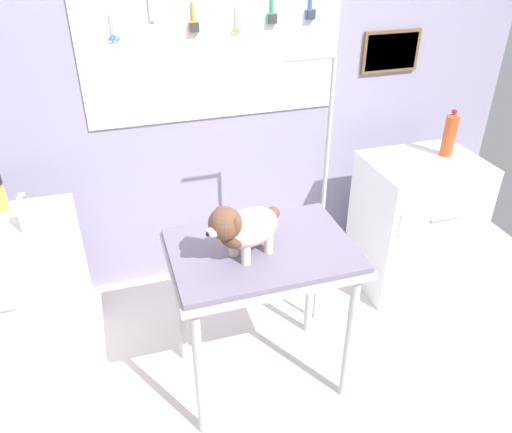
% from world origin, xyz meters
% --- Properties ---
extents(ground, '(4.40, 4.00, 0.04)m').
position_xyz_m(ground, '(0.00, 0.00, -0.02)').
color(ground, silver).
extents(rear_wall_panel, '(4.00, 0.11, 2.30)m').
position_xyz_m(rear_wall_panel, '(0.01, 1.28, 1.16)').
color(rear_wall_panel, '#9088A6').
rests_on(rear_wall_panel, ground).
extents(grooming_table, '(0.85, 0.60, 0.84)m').
position_xyz_m(grooming_table, '(-0.04, 0.22, 0.74)').
color(grooming_table, '#B7B7BC').
rests_on(grooming_table, ground).
extents(grooming_arm, '(0.29, 0.11, 1.59)m').
position_xyz_m(grooming_arm, '(0.40, 0.54, 0.74)').
color(grooming_arm, '#B7B7BC').
rests_on(grooming_arm, ground).
extents(dog, '(0.38, 0.28, 0.28)m').
position_xyz_m(dog, '(-0.14, 0.17, 0.99)').
color(dog, beige).
rests_on(dog, grooming_table).
extents(counter_left, '(0.80, 0.58, 0.86)m').
position_xyz_m(counter_left, '(-1.26, 0.68, 0.43)').
color(counter_left, white).
rests_on(counter_left, ground).
extents(cabinet_right, '(0.68, 0.54, 0.87)m').
position_xyz_m(cabinet_right, '(1.16, 0.74, 0.43)').
color(cabinet_right, white).
rests_on(cabinet_right, ground).
extents(detangler_spray, '(0.06, 0.06, 0.19)m').
position_xyz_m(detangler_spray, '(-1.18, 0.88, 0.94)').
color(detangler_spray, gold).
rests_on(detangler_spray, counter_left).
extents(spray_bottle_tall, '(0.06, 0.06, 0.20)m').
position_xyz_m(spray_bottle_tall, '(-1.05, 0.62, 0.95)').
color(spray_bottle_tall, white).
rests_on(spray_bottle_tall, counter_left).
extents(soda_bottle, '(0.08, 0.08, 0.28)m').
position_xyz_m(soda_bottle, '(1.31, 0.78, 1.00)').
color(soda_bottle, '#BC4D21').
rests_on(soda_bottle, cabinet_right).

